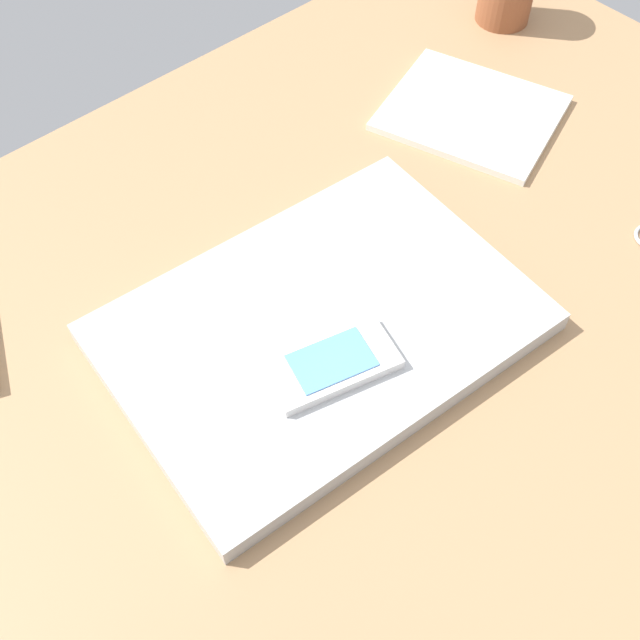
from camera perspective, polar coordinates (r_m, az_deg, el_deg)
name	(u,v)px	position (r cm, az deg, el deg)	size (l,w,h in cm)	color
desk_surface	(327,360)	(67.51, 0.49, -2.93)	(120.00, 80.00, 3.00)	#9E7751
laptop_closed	(320,327)	(66.41, 0.00, -0.50)	(34.65, 24.29, 2.03)	#B7BABC
cell_phone_on_laptop	(332,364)	(62.48, 0.85, -3.21)	(11.44, 7.88, 1.10)	silver
notepad	(471,113)	(88.21, 10.94, 14.60)	(15.07, 17.53, 0.80)	white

